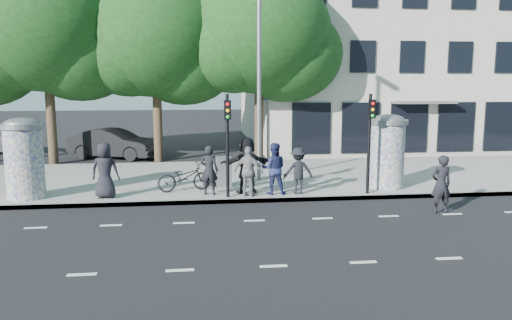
{
  "coord_description": "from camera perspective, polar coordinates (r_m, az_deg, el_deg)",
  "views": [
    {
      "loc": [
        -1.6,
        -12.35,
        3.93
      ],
      "look_at": [
        0.3,
        3.5,
        1.43
      ],
      "focal_mm": 35.0,
      "sensor_mm": 36.0,
      "label": 1
    }
  ],
  "objects": [
    {
      "name": "cabinet_left",
      "position": [
        18.15,
        -3.71,
        -1.36
      ],
      "size": [
        0.56,
        0.44,
        1.1
      ],
      "primitive_type": "cube",
      "rotation": [
        0.0,
        0.0,
        0.1
      ],
      "color": "gray",
      "rests_on": "sidewalk"
    },
    {
      "name": "street_lamp",
      "position": [
        19.15,
        0.38,
        11.48
      ],
      "size": [
        0.25,
        0.93,
        8.0
      ],
      "color": "slate",
      "rests_on": "sidewalk"
    },
    {
      "name": "traffic_pole_far",
      "position": [
        17.23,
        12.89,
        3.01
      ],
      "size": [
        0.22,
        0.31,
        3.4
      ],
      "color": "black",
      "rests_on": "sidewalk"
    },
    {
      "name": "ped_b",
      "position": [
        16.89,
        -5.38,
        -1.16
      ],
      "size": [
        0.7,
        0.57,
        1.68
      ],
      "primitive_type": "imported",
      "rotation": [
        0.0,
        0.0,
        2.84
      ],
      "color": "black",
      "rests_on": "sidewalk"
    },
    {
      "name": "car_left",
      "position": [
        31.27,
        -27.06,
        1.99
      ],
      "size": [
        1.8,
        4.14,
        1.39
      ],
      "primitive_type": "imported",
      "rotation": [
        0.0,
        0.0,
        1.53
      ],
      "color": "slate",
      "rests_on": "ground"
    },
    {
      "name": "curb",
      "position": [
        16.44,
        -1.06,
        -4.67
      ],
      "size": [
        40.0,
        0.1,
        0.16
      ],
      "primitive_type": "cube",
      "color": "slate",
      "rests_on": "ground"
    },
    {
      "name": "lane_dash_far",
      "position": [
        14.39,
        -0.19,
        -6.94
      ],
      "size": [
        32.0,
        0.12,
        0.01
      ],
      "primitive_type": "cube",
      "color": "silver",
      "rests_on": "ground"
    },
    {
      "name": "tree_mid_left",
      "position": [
        25.91,
        -22.95,
        13.9
      ],
      "size": [
        7.2,
        7.2,
        9.57
      ],
      "color": "#38281C",
      "rests_on": "ground"
    },
    {
      "name": "traffic_pole_near",
      "position": [
        16.26,
        -3.28,
        2.88
      ],
      "size": [
        0.22,
        0.31,
        3.4
      ],
      "color": "black",
      "rests_on": "sidewalk"
    },
    {
      "name": "tree_center",
      "position": [
        24.95,
        0.35,
        14.38
      ],
      "size": [
        7.0,
        7.0,
        9.3
      ],
      "color": "#38281C",
      "rests_on": "ground"
    },
    {
      "name": "ad_column_left",
      "position": [
        17.91,
        -24.98,
        0.39
      ],
      "size": [
        1.36,
        1.36,
        2.65
      ],
      "color": "beige",
      "rests_on": "sidewalk"
    },
    {
      "name": "tree_near_left",
      "position": [
        25.21,
        -11.46,
        13.58
      ],
      "size": [
        6.8,
        6.8,
        8.97
      ],
      "color": "#38281C",
      "rests_on": "ground"
    },
    {
      "name": "car_mid",
      "position": [
        26.88,
        -15.91,
        1.8
      ],
      "size": [
        3.21,
        4.93,
        1.53
      ],
      "primitive_type": "imported",
      "rotation": [
        0.0,
        0.0,
        1.2
      ],
      "color": "black",
      "rests_on": "ground"
    },
    {
      "name": "man_road",
      "position": [
        16.03,
        20.4,
        -2.62
      ],
      "size": [
        0.66,
        0.45,
        1.77
      ],
      "primitive_type": "imported",
      "rotation": [
        0.0,
        0.0,
        3.18
      ],
      "color": "black",
      "rests_on": "ground"
    },
    {
      "name": "ped_e",
      "position": [
        16.55,
        -0.85,
        -1.33
      ],
      "size": [
        1.13,
        0.9,
        1.68
      ],
      "primitive_type": "imported",
      "rotation": [
        0.0,
        0.0,
        2.75
      ],
      "color": "gray",
      "rests_on": "sidewalk"
    },
    {
      "name": "ad_column_right",
      "position": [
        18.51,
        14.79,
        1.17
      ],
      "size": [
        1.36,
        1.36,
        2.65
      ],
      "color": "beige",
      "rests_on": "sidewalk"
    },
    {
      "name": "ground",
      "position": [
        13.06,
        0.53,
        -8.62
      ],
      "size": [
        120.0,
        120.0,
        0.0
      ],
      "primitive_type": "plane",
      "color": "black",
      "rests_on": "ground"
    },
    {
      "name": "ped_d",
      "position": [
        17.02,
        4.85,
        -1.23
      ],
      "size": [
        1.03,
        0.59,
        1.59
      ],
      "primitive_type": "imported",
      "rotation": [
        0.0,
        0.0,
        3.14
      ],
      "color": "black",
      "rests_on": "sidewalk"
    },
    {
      "name": "ped_a",
      "position": [
        17.06,
        -16.88,
        -1.15
      ],
      "size": [
        0.95,
        0.67,
        1.84
      ],
      "primitive_type": "imported",
      "rotation": [
        0.0,
        0.0,
        3.04
      ],
      "color": "black",
      "rests_on": "sidewalk"
    },
    {
      "name": "bicycle",
      "position": [
        17.59,
        -8.18,
        -1.95
      ],
      "size": [
        1.1,
        2.0,
        0.99
      ],
      "primitive_type": "imported",
      "rotation": [
        0.0,
        0.0,
        1.81
      ],
      "color": "black",
      "rests_on": "sidewalk"
    },
    {
      "name": "ped_c",
      "position": [
        16.9,
        2.04,
        -0.99
      ],
      "size": [
        0.93,
        0.76,
        1.76
      ],
      "primitive_type": "imported",
      "rotation": [
        0.0,
        0.0,
        3.02
      ],
      "color": "#1E234C",
      "rests_on": "sidewalk"
    },
    {
      "name": "building",
      "position": [
        35.14,
        16.31,
        11.92
      ],
      "size": [
        20.3,
        15.85,
        12.0
      ],
      "color": "#AAA28E",
      "rests_on": "ground"
    },
    {
      "name": "cabinet_right",
      "position": [
        19.05,
        13.57,
        -1.21
      ],
      "size": [
        0.58,
        0.49,
        1.04
      ],
      "primitive_type": "cube",
      "rotation": [
        0.0,
        0.0,
        0.31
      ],
      "color": "gray",
      "rests_on": "sidewalk"
    },
    {
      "name": "sidewalk",
      "position": [
        20.28,
        -2.19,
        -2.07
      ],
      "size": [
        40.0,
        8.0,
        0.15
      ],
      "primitive_type": "cube",
      "color": "gray",
      "rests_on": "ground"
    },
    {
      "name": "lane_dash_near",
      "position": [
        11.0,
        2.03,
        -12.03
      ],
      "size": [
        32.0,
        0.12,
        0.01
      ],
      "primitive_type": "cube",
      "color": "silver",
      "rests_on": "ground"
    },
    {
      "name": "ped_f",
      "position": [
        17.08,
        -1.05,
        -0.57
      ],
      "size": [
        1.86,
        0.84,
        1.94
      ],
      "primitive_type": "imported",
      "rotation": [
        0.0,
        0.0,
        3.25
      ],
      "color": "black",
      "rests_on": "sidewalk"
    }
  ]
}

